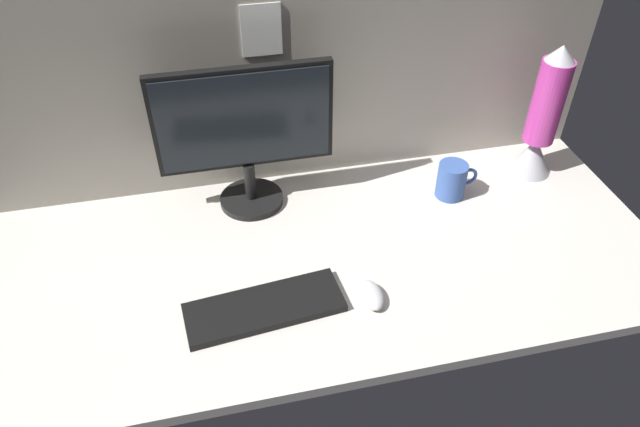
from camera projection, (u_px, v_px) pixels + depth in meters
The scene contains 7 objects.
ground_plane at pixel (318, 256), 153.37cm from camera, with size 180.00×80.00×3.00cm, color beige.
cubicle_wall_back at pixel (288, 69), 158.50cm from camera, with size 180.00×5.50×67.31cm.
monitor at pixel (245, 131), 153.60cm from camera, with size 47.16×18.00×41.46cm.
keyboard at pixel (264, 308), 136.59cm from camera, with size 37.00×13.00×2.00cm, color black.
mouse at pixel (371, 295), 138.67cm from camera, with size 5.60×9.60×3.40cm, color silver.
mug_ceramic_blue at pixel (452, 180), 167.18cm from camera, with size 12.04×8.40×10.66cm.
lava_lamp at pixel (542, 122), 168.83cm from camera, with size 12.46×12.46×40.77cm.
Camera 1 is at (-23.59, -107.15, 106.24)cm, focal length 32.73 mm.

